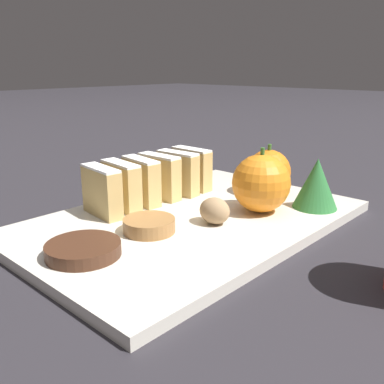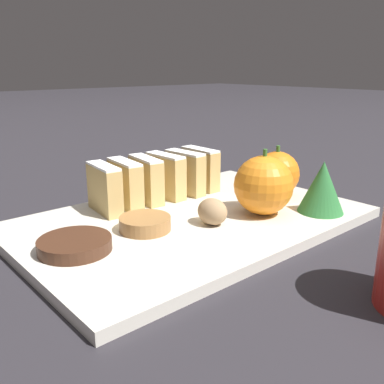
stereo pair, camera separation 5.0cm
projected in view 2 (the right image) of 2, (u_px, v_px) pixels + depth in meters
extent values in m
plane|color=#28262B|center=(192.00, 226.00, 0.51)|extent=(6.00, 6.00, 0.00)
cube|color=silver|center=(192.00, 221.00, 0.51)|extent=(0.26, 0.40, 0.01)
cube|color=tan|center=(105.00, 190.00, 0.51)|extent=(0.06, 0.03, 0.06)
cube|color=white|center=(103.00, 166.00, 0.51)|extent=(0.06, 0.03, 0.00)
cube|color=tan|center=(125.00, 185.00, 0.54)|extent=(0.06, 0.03, 0.06)
cube|color=white|center=(124.00, 162.00, 0.53)|extent=(0.06, 0.03, 0.00)
cube|color=tan|center=(146.00, 181.00, 0.56)|extent=(0.06, 0.03, 0.06)
cube|color=white|center=(145.00, 158.00, 0.55)|extent=(0.06, 0.03, 0.00)
cube|color=tan|center=(166.00, 177.00, 0.57)|extent=(0.06, 0.02, 0.06)
cube|color=white|center=(165.00, 155.00, 0.57)|extent=(0.06, 0.02, 0.00)
cube|color=tan|center=(185.00, 174.00, 0.59)|extent=(0.06, 0.02, 0.06)
cube|color=white|center=(185.00, 153.00, 0.58)|extent=(0.06, 0.02, 0.00)
cube|color=tan|center=(200.00, 170.00, 0.61)|extent=(0.06, 0.02, 0.06)
cube|color=white|center=(200.00, 149.00, 0.61)|extent=(0.06, 0.02, 0.00)
sphere|color=orange|center=(263.00, 185.00, 0.51)|extent=(0.07, 0.07, 0.07)
cylinder|color=#38702D|center=(265.00, 153.00, 0.50)|extent=(0.01, 0.01, 0.01)
sphere|color=orange|center=(277.00, 174.00, 0.58)|extent=(0.06, 0.06, 0.06)
cylinder|color=#38702D|center=(278.00, 149.00, 0.57)|extent=(0.01, 0.01, 0.01)
ellipsoid|color=tan|center=(212.00, 212.00, 0.48)|extent=(0.04, 0.03, 0.03)
cylinder|color=#472819|center=(76.00, 246.00, 0.41)|extent=(0.07, 0.07, 0.01)
cylinder|color=#A3703D|center=(147.00, 225.00, 0.46)|extent=(0.06, 0.06, 0.02)
cone|color=#2D7538|center=(322.00, 187.00, 0.51)|extent=(0.06, 0.06, 0.06)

